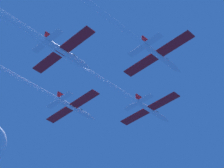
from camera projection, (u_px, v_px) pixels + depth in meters
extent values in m
cylinder|color=white|center=(150.00, 110.00, 120.20)|extent=(1.41, 12.83, 1.41)
cone|color=white|center=(167.00, 121.00, 124.49)|extent=(1.38, 2.82, 1.38)
ellipsoid|color=black|center=(156.00, 112.00, 122.13)|extent=(0.99, 2.57, 0.71)
cube|color=red|center=(135.00, 117.00, 122.90)|extent=(9.75, 2.82, 0.31)
cube|color=red|center=(164.00, 101.00, 116.80)|extent=(9.75, 2.82, 0.31)
cube|color=red|center=(139.00, 98.00, 118.49)|extent=(0.37, 2.31, 2.05)
cube|color=white|center=(131.00, 107.00, 118.84)|extent=(4.39, 1.69, 0.31)
cube|color=white|center=(146.00, 98.00, 115.67)|extent=(4.39, 1.69, 0.31)
cylinder|color=white|center=(53.00, 48.00, 99.98)|extent=(1.27, 61.06, 1.27)
cylinder|color=white|center=(73.00, 108.00, 120.40)|extent=(1.41, 12.83, 1.41)
cone|color=white|center=(93.00, 119.00, 124.68)|extent=(1.38, 2.82, 1.38)
ellipsoid|color=black|center=(81.00, 110.00, 122.32)|extent=(0.99, 2.57, 0.71)
cube|color=red|center=(60.00, 115.00, 123.09)|extent=(9.75, 2.82, 0.31)
cube|color=red|center=(84.00, 99.00, 117.00)|extent=(9.75, 2.82, 0.31)
cube|color=red|center=(61.00, 96.00, 118.69)|extent=(0.37, 2.31, 2.05)
cube|color=white|center=(53.00, 104.00, 119.03)|extent=(4.39, 1.69, 0.31)
cube|color=white|center=(66.00, 96.00, 115.86)|extent=(4.39, 1.69, 0.31)
cylinder|color=white|center=(159.00, 56.00, 101.78)|extent=(1.41, 12.83, 1.41)
cone|color=white|center=(178.00, 71.00, 106.07)|extent=(1.38, 2.82, 1.38)
ellipsoid|color=black|center=(166.00, 60.00, 103.71)|extent=(0.99, 2.57, 0.71)
cube|color=red|center=(141.00, 65.00, 104.48)|extent=(9.75, 2.82, 0.31)
cube|color=red|center=(175.00, 44.00, 98.38)|extent=(9.75, 2.82, 0.31)
cube|color=red|center=(145.00, 41.00, 100.07)|extent=(0.37, 2.31, 2.05)
cube|color=white|center=(136.00, 51.00, 100.41)|extent=(4.39, 1.69, 0.31)
cube|color=white|center=(154.00, 39.00, 97.25)|extent=(4.39, 1.69, 0.31)
cylinder|color=white|center=(64.00, 52.00, 100.45)|extent=(1.41, 12.83, 1.41)
cone|color=white|center=(88.00, 67.00, 104.73)|extent=(1.38, 2.82, 1.38)
ellipsoid|color=black|center=(73.00, 56.00, 102.37)|extent=(0.99, 2.57, 0.71)
cube|color=red|center=(48.00, 62.00, 103.14)|extent=(9.75, 2.82, 0.31)
cube|color=red|center=(77.00, 40.00, 97.05)|extent=(9.75, 2.82, 0.31)
cube|color=red|center=(49.00, 37.00, 98.74)|extent=(0.37, 2.31, 2.05)
cube|color=white|center=(40.00, 47.00, 99.08)|extent=(4.39, 1.69, 0.31)
cube|color=white|center=(55.00, 35.00, 95.91)|extent=(4.39, 1.69, 0.31)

